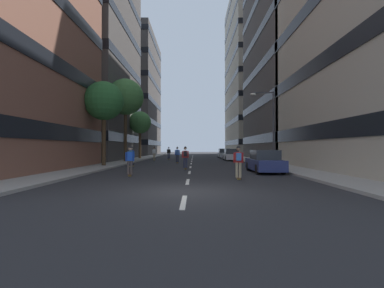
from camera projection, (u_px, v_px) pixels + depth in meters
name	position (u px, v px, depth m)	size (l,w,h in m)	color
ground_plane	(192.00, 161.00, 33.29)	(137.15, 137.15, 0.00)	#28282B
sidewalk_left	(135.00, 160.00, 36.21)	(2.53, 62.86, 0.14)	#9E9991
sidewalk_right	(249.00, 160.00, 36.08)	(2.53, 62.86, 0.14)	#9E9991
lane_markings	(192.00, 161.00, 33.43)	(0.16, 52.20, 0.01)	silver
building_left_mid	(65.00, 53.00, 37.76)	(17.64, 17.43, 29.52)	#4C4744
building_left_far	(118.00, 96.00, 64.07)	(17.64, 20.40, 27.56)	#4C4744
building_right_mid	(319.00, 23.00, 37.50)	(17.64, 19.75, 37.48)	#4C4744
building_right_far	(268.00, 75.00, 63.83)	(17.64, 23.25, 37.44)	#B2A893
parked_car_near	(264.00, 162.00, 18.50)	(1.82, 4.40, 1.52)	navy
parked_car_mid	(224.00, 154.00, 43.71)	(1.82, 4.40, 1.52)	#B2B7BF
parked_car_far	(231.00, 155.00, 35.16)	(1.82, 4.40, 1.52)	silver
street_tree_near	(104.00, 101.00, 23.75)	(3.38, 3.38, 7.32)	#4C3823
street_tree_mid	(140.00, 123.00, 39.45)	(3.22, 3.22, 6.80)	#4C3823
street_tree_far	(126.00, 97.00, 31.20)	(4.13, 4.13, 9.42)	#4C3823
streetlamp_right	(269.00, 120.00, 23.98)	(2.13, 0.30, 6.50)	#3F3F44
skater_0	(238.00, 160.00, 14.49)	(0.55, 0.91, 1.78)	brown
skater_1	(154.00, 153.00, 36.13)	(0.57, 0.92, 1.78)	brown
skater_2	(131.00, 155.00, 24.03)	(0.56, 0.92, 1.78)	brown
skater_3	(177.00, 154.00, 29.72)	(0.54, 0.91, 1.78)	brown
skater_4	(130.00, 159.00, 16.21)	(0.57, 0.92, 1.78)	brown
skater_5	(185.00, 156.00, 21.28)	(0.54, 0.91, 1.78)	brown
skater_6	(169.00, 152.00, 38.66)	(0.56, 0.92, 1.78)	brown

